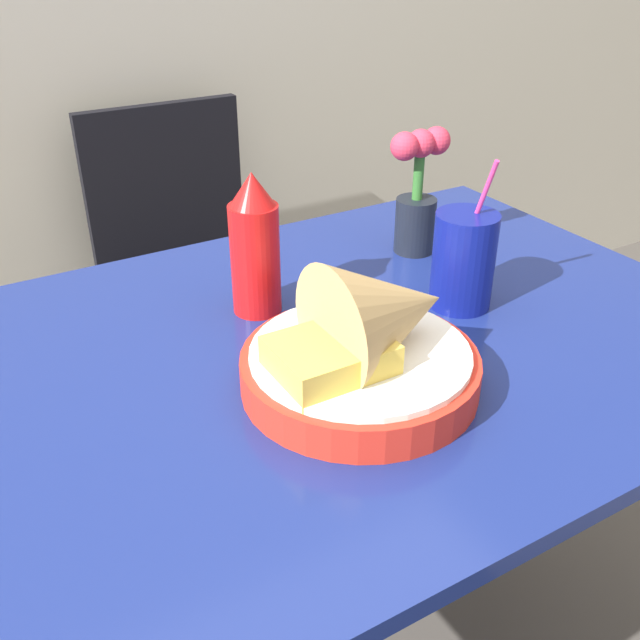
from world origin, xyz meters
name	(u,v)px	position (x,y,z in m)	size (l,w,h in m)	color
dining_table	(302,405)	(0.00, 0.00, 0.64)	(1.27, 0.82, 0.73)	navy
chair_far_window	(184,253)	(0.14, 0.86, 0.51)	(0.40, 0.40, 0.86)	black
food_basket	(370,343)	(0.03, -0.11, 0.79)	(0.29, 0.29, 0.18)	red
ketchup_bottle	(253,247)	(0.00, 0.13, 0.83)	(0.07, 0.07, 0.21)	red
drink_cup	(463,263)	(0.27, -0.01, 0.80)	(0.09, 0.09, 0.23)	navy
flower_vase	(417,193)	(0.33, 0.19, 0.84)	(0.11, 0.07, 0.21)	black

